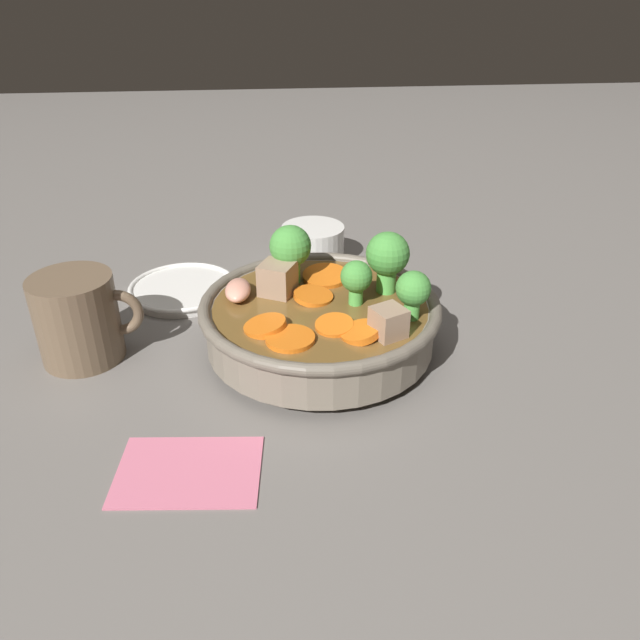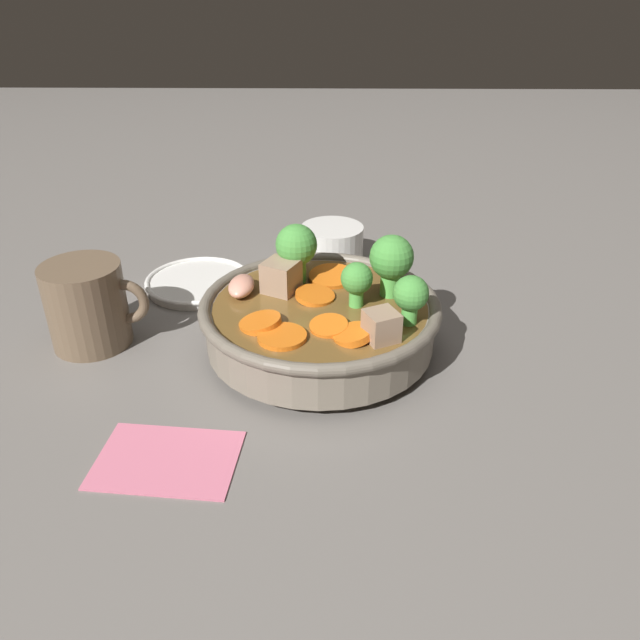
{
  "view_description": "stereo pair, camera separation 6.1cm",
  "coord_description": "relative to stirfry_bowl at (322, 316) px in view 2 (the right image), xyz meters",
  "views": [
    {
      "loc": [
        -0.05,
        -0.53,
        0.34
      ],
      "look_at": [
        0.0,
        0.0,
        0.03
      ],
      "focal_mm": 35.0,
      "sensor_mm": 36.0,
      "label": 1
    },
    {
      "loc": [
        0.01,
        -0.53,
        0.34
      ],
      "look_at": [
        0.0,
        0.0,
        0.03
      ],
      "focal_mm": 35.0,
      "sensor_mm": 36.0,
      "label": 2
    }
  ],
  "objects": [
    {
      "name": "ground_plane",
      "position": [
        -0.0,
        -0.0,
        -0.04
      ],
      "size": [
        3.0,
        3.0,
        0.0
      ],
      "primitive_type": "plane",
      "color": "slate"
    },
    {
      "name": "stirfry_bowl",
      "position": [
        0.0,
        0.0,
        0.0
      ],
      "size": [
        0.23,
        0.23,
        0.11
      ],
      "color": "slate",
      "rests_on": "ground_plane"
    },
    {
      "name": "side_saucer",
      "position": [
        -0.15,
        0.14,
        -0.03
      ],
      "size": [
        0.13,
        0.13,
        0.01
      ],
      "color": "white",
      "rests_on": "ground_plane"
    },
    {
      "name": "tea_cup",
      "position": [
        0.01,
        0.21,
        -0.01
      ],
      "size": [
        0.08,
        0.08,
        0.05
      ],
      "color": "white",
      "rests_on": "ground_plane"
    },
    {
      "name": "dark_mug",
      "position": [
        -0.23,
        0.01,
        0.0
      ],
      "size": [
        0.1,
        0.08,
        0.09
      ],
      "color": "brown",
      "rests_on": "ground_plane"
    },
    {
      "name": "napkin",
      "position": [
        -0.12,
        -0.16,
        -0.04
      ],
      "size": [
        0.12,
        0.09,
        0.0
      ],
      "color": "#D16B84",
      "rests_on": "ground_plane"
    }
  ]
}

